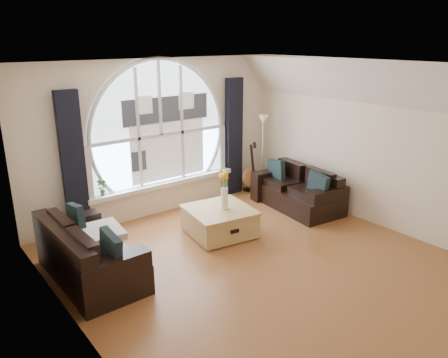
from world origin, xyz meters
TOP-DOWN VIEW (x-y plane):
  - ground at (0.00, 0.00)m, footprint 5.00×5.50m
  - ceiling at (0.00, 0.00)m, footprint 5.00×5.50m
  - wall_back at (0.00, 2.75)m, footprint 5.00×0.01m
  - wall_left at (-2.50, 0.00)m, footprint 0.01×5.50m
  - wall_right at (2.50, 0.00)m, footprint 0.01×5.50m
  - attic_slope at (2.20, 0.00)m, footprint 0.92×5.50m
  - arched_window at (0.00, 2.72)m, footprint 2.60×0.06m
  - window_sill at (0.00, 2.65)m, footprint 2.90×0.22m
  - window_frame at (0.00, 2.69)m, footprint 2.76×0.08m
  - neighbor_house at (0.15, 2.71)m, footprint 1.70×0.02m
  - curtain_left at (-1.60, 2.63)m, footprint 0.35×0.12m
  - curtain_right at (1.60, 2.63)m, footprint 0.35×0.12m
  - sofa_left at (-1.97, 1.20)m, footprint 0.90×1.76m
  - sofa_right at (1.98, 1.24)m, footprint 1.00×1.71m
  - coffee_chest at (0.16, 1.22)m, footprint 1.11×1.11m
  - throw_blanket at (-1.73, 1.41)m, footprint 0.58×0.58m
  - vase_flowers at (0.22, 1.18)m, footprint 0.24×0.24m
  - floor_lamp at (1.99, 2.22)m, footprint 0.24×0.24m
  - guitar at (1.89, 2.46)m, footprint 0.40×0.30m
  - potted_plant at (-1.17, 2.65)m, footprint 0.18×0.15m

SIDE VIEW (x-z plane):
  - ground at x=0.00m, z-range -0.01..0.01m
  - coffee_chest at x=0.16m, z-range 0.00..0.48m
  - sofa_left at x=-1.97m, z-range 0.01..0.79m
  - sofa_right at x=1.98m, z-range 0.04..0.76m
  - throw_blanket at x=-1.73m, z-range 0.45..0.55m
  - window_sill at x=0.00m, z-range 0.47..0.55m
  - guitar at x=1.89m, z-range 0.00..1.06m
  - potted_plant at x=-1.17m, z-range 0.55..0.84m
  - floor_lamp at x=1.99m, z-range 0.00..1.60m
  - vase_flowers at x=0.22m, z-range 0.48..1.18m
  - curtain_left at x=-1.60m, z-range 0.00..2.30m
  - curtain_right at x=1.60m, z-range 0.00..2.30m
  - wall_back at x=0.00m, z-range 0.00..2.70m
  - wall_left at x=-2.50m, z-range 0.00..2.70m
  - wall_right at x=2.50m, z-range 0.00..2.70m
  - neighbor_house at x=0.15m, z-range 0.75..2.25m
  - arched_window at x=0.00m, z-range 0.55..2.70m
  - window_frame at x=0.00m, z-range 0.55..2.70m
  - attic_slope at x=2.20m, z-range 1.99..2.71m
  - ceiling at x=0.00m, z-range 2.70..2.71m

